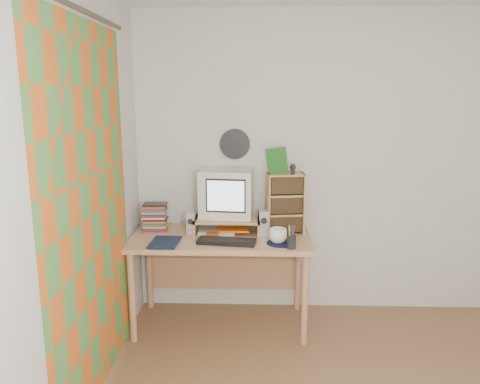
# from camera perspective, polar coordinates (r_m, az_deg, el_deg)

# --- Properties ---
(back_wall) EXTENTS (3.50, 0.00, 3.50)m
(back_wall) POSITION_cam_1_polar(r_m,az_deg,el_deg) (3.98, 12.90, 3.13)
(back_wall) COLOR silver
(back_wall) RESTS_ON floor
(left_wall) EXTENTS (0.00, 3.50, 3.50)m
(left_wall) POSITION_cam_1_polar(r_m,az_deg,el_deg) (2.40, -22.47, -3.27)
(left_wall) COLOR silver
(left_wall) RESTS_ON floor
(curtain) EXTENTS (0.00, 2.20, 2.20)m
(curtain) POSITION_cam_1_polar(r_m,az_deg,el_deg) (2.84, -17.67, -2.72)
(curtain) COLOR #D35F1D
(curtain) RESTS_ON left_wall
(wall_disc) EXTENTS (0.25, 0.02, 0.25)m
(wall_disc) POSITION_cam_1_polar(r_m,az_deg,el_deg) (3.87, -0.64, 5.87)
(wall_disc) COLOR black
(wall_disc) RESTS_ON back_wall
(desk) EXTENTS (1.40, 0.70, 0.75)m
(desk) POSITION_cam_1_polar(r_m,az_deg,el_deg) (3.77, -2.33, -7.02)
(desk) COLOR tan
(desk) RESTS_ON floor
(monitor_riser) EXTENTS (0.52, 0.30, 0.12)m
(monitor_riser) POSITION_cam_1_polar(r_m,az_deg,el_deg) (3.73, -1.55, -3.53)
(monitor_riser) COLOR tan
(monitor_riser) RESTS_ON desk
(crt_monitor) EXTENTS (0.44, 0.44, 0.38)m
(crt_monitor) POSITION_cam_1_polar(r_m,az_deg,el_deg) (3.73, -1.61, -0.14)
(crt_monitor) COLOR silver
(crt_monitor) RESTS_ON monitor_riser
(speaker_left) EXTENTS (0.07, 0.07, 0.18)m
(speaker_left) POSITION_cam_1_polar(r_m,az_deg,el_deg) (3.70, -6.01, -3.84)
(speaker_left) COLOR #B8B7BD
(speaker_left) RESTS_ON desk
(speaker_right) EXTENTS (0.08, 0.08, 0.20)m
(speaker_right) POSITION_cam_1_polar(r_m,az_deg,el_deg) (3.67, 2.91, -3.78)
(speaker_right) COLOR #B8B7BD
(speaker_right) RESTS_ON desk
(keyboard) EXTENTS (0.45, 0.20, 0.03)m
(keyboard) POSITION_cam_1_polar(r_m,az_deg,el_deg) (3.48, -1.65, -6.05)
(keyboard) COLOR black
(keyboard) RESTS_ON desk
(dvd_stack) EXTENTS (0.19, 0.14, 0.27)m
(dvd_stack) POSITION_cam_1_polar(r_m,az_deg,el_deg) (3.84, -10.33, -2.67)
(dvd_stack) COLOR brown
(dvd_stack) RESTS_ON desk
(cd_rack) EXTENTS (0.30, 0.19, 0.48)m
(cd_rack) POSITION_cam_1_polar(r_m,az_deg,el_deg) (3.71, 5.54, -1.38)
(cd_rack) COLOR tan
(cd_rack) RESTS_ON desk
(mug) EXTENTS (0.18, 0.18, 0.11)m
(mug) POSITION_cam_1_polar(r_m,az_deg,el_deg) (3.50, 4.63, -5.33)
(mug) COLOR white
(mug) RESTS_ON desk
(diary) EXTENTS (0.26, 0.20, 0.05)m
(diary) POSITION_cam_1_polar(r_m,az_deg,el_deg) (3.54, -10.78, -5.81)
(diary) COLOR #0F1D39
(diary) RESTS_ON desk
(mousepad) EXTENTS (0.24, 0.24, 0.00)m
(mousepad) POSITION_cam_1_polar(r_m,az_deg,el_deg) (3.50, 5.05, -6.23)
(mousepad) COLOR black
(mousepad) RESTS_ON desk
(pen_cup) EXTENTS (0.07, 0.07, 0.13)m
(pen_cup) POSITION_cam_1_polar(r_m,az_deg,el_deg) (3.38, 6.29, -5.77)
(pen_cup) COLOR black
(pen_cup) RESTS_ON desk
(papers) EXTENTS (0.30, 0.23, 0.04)m
(papers) POSITION_cam_1_polar(r_m,az_deg,el_deg) (3.76, -2.11, -4.63)
(papers) COLOR silver
(papers) RESTS_ON desk
(red_box) EXTENTS (0.09, 0.06, 0.04)m
(red_box) POSITION_cam_1_polar(r_m,az_deg,el_deg) (3.60, -3.36, -5.35)
(red_box) COLOR #AB3412
(red_box) RESTS_ON desk
(game_box) EXTENTS (0.16, 0.06, 0.20)m
(game_box) POSITION_cam_1_polar(r_m,az_deg,el_deg) (3.64, 4.55, 3.81)
(game_box) COLOR #1B5718
(game_box) RESTS_ON cd_rack
(webcam) EXTENTS (0.05, 0.05, 0.08)m
(webcam) POSITION_cam_1_polar(r_m,az_deg,el_deg) (3.62, 6.46, 2.78)
(webcam) COLOR black
(webcam) RESTS_ON cd_rack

